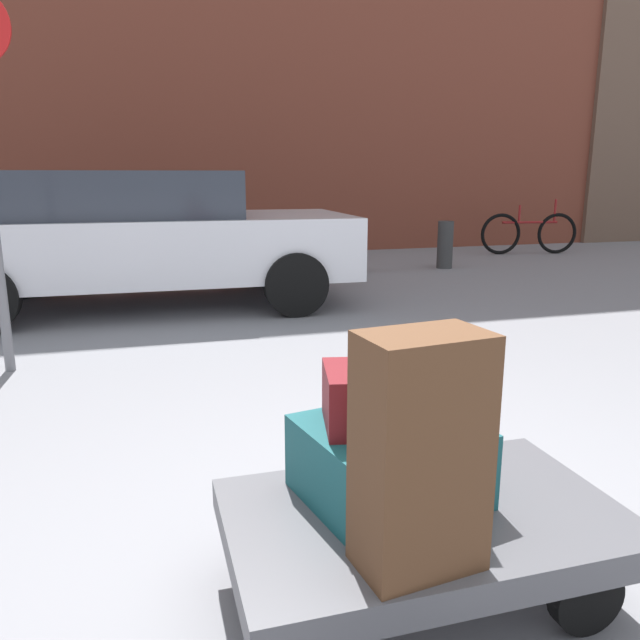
{
  "coord_description": "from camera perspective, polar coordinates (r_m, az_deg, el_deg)",
  "views": [
    {
      "loc": [
        -0.81,
        -1.62,
        1.38
      ],
      "look_at": [
        0.0,
        1.2,
        0.69
      ],
      "focal_mm": 34.64,
      "sensor_mm": 36.0,
      "label": 1
    }
  ],
  "objects": [
    {
      "name": "bollard_kerb_near",
      "position": [
        8.96,
        3.02,
        6.67
      ],
      "size": [
        0.24,
        0.24,
        0.71
      ],
      "primitive_type": "cylinder",
      "color": "#383838",
      "rests_on": "ground_plane"
    },
    {
      "name": "parked_car",
      "position": [
        6.8,
        -16.32,
        7.5
      ],
      "size": [
        4.34,
        2.0,
        1.42
      ],
      "color": "silver",
      "rests_on": "ground_plane"
    },
    {
      "name": "bollard_kerb_mid",
      "position": [
        9.54,
        11.48,
        6.83
      ],
      "size": [
        0.24,
        0.24,
        0.71
      ],
      "primitive_type": "cylinder",
      "color": "#383838",
      "rests_on": "ground_plane"
    },
    {
      "name": "duffel_bag_maroon_topmost_pile",
      "position": [
        2.0,
        6.49,
        -7.08
      ],
      "size": [
        0.46,
        0.36,
        0.19
      ],
      "primitive_type": "cube",
      "rotation": [
        0.0,
        0.0,
        -0.21
      ],
      "color": "maroon",
      "rests_on": "suitcase_teal_front_right"
    },
    {
      "name": "bicycle_leaning",
      "position": [
        11.66,
        18.75,
        7.62
      ],
      "size": [
        1.74,
        0.38,
        0.96
      ],
      "color": "black",
      "rests_on": "ground_plane"
    },
    {
      "name": "luggage_cart",
      "position": [
        2.13,
        9.5,
        -18.5
      ],
      "size": [
        1.26,
        0.77,
        0.34
      ],
      "color": "#4C4C51",
      "rests_on": "ground_plane"
    },
    {
      "name": "ground_plane",
      "position": [
        2.28,
        9.22,
        -24.25
      ],
      "size": [
        60.0,
        60.0,
        0.0
      ],
      "primitive_type": "plane",
      "color": "gray"
    },
    {
      "name": "suitcase_teal_front_right",
      "position": [
        2.09,
        6.33,
        -12.82
      ],
      "size": [
        0.61,
        0.57,
        0.25
      ],
      "primitive_type": "cube",
      "rotation": [
        0.0,
        0.0,
        0.2
      ],
      "color": "#144C51",
      "rests_on": "luggage_cart"
    },
    {
      "name": "suitcase_brown_center",
      "position": [
        1.68,
        9.28,
        -12.04
      ],
      "size": [
        0.36,
        0.25,
        0.66
      ],
      "primitive_type": "cube",
      "rotation": [
        0.0,
        0.0,
        0.12
      ],
      "color": "#51331E",
      "rests_on": "luggage_cart"
    }
  ]
}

